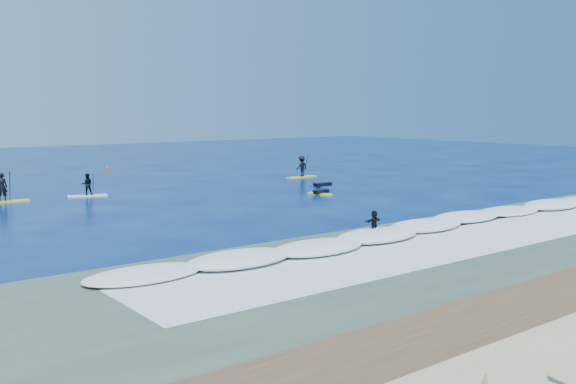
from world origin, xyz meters
TOP-DOWN VIEW (x-y plane):
  - ground at (0.00, 0.00)m, footprint 160.00×160.00m
  - shallow_water at (0.00, -14.00)m, footprint 90.00×13.00m
  - breaking_wave at (0.00, -10.00)m, footprint 40.00×6.00m
  - whitewater at (0.00, -13.00)m, footprint 34.00×5.00m
  - sup_paddler_left at (-14.07, 14.10)m, footprint 3.45×1.33m
  - sup_paddler_center at (-8.37, 13.63)m, footprint 2.82×1.43m
  - sup_paddler_right at (12.11, 14.20)m, footprint 3.35×1.14m
  - prone_paddler_near at (5.68, 4.06)m, footprint 1.64×2.11m
  - prone_paddler_far at (8.61, 7.27)m, footprint 1.86×2.35m
  - wave_surfer at (-2.84, -9.89)m, footprint 1.70×0.54m
  - marker_buoy at (0.16, 30.86)m, footprint 0.26×0.26m

SIDE VIEW (x-z plane):
  - ground at x=0.00m, z-range 0.00..0.00m
  - breaking_wave at x=0.00m, z-range -0.15..0.15m
  - whitewater at x=0.00m, z-range -0.01..0.01m
  - shallow_water at x=0.00m, z-range 0.00..0.01m
  - prone_paddler_near at x=5.68m, z-range -0.07..0.36m
  - prone_paddler_far at x=8.61m, z-range -0.08..0.41m
  - marker_buoy at x=0.16m, z-range -0.04..0.59m
  - wave_surfer at x=-2.84m, z-range 0.10..1.32m
  - sup_paddler_center at x=-8.37m, z-range -0.24..1.68m
  - sup_paddler_left at x=-14.07m, z-range -0.44..1.92m
  - sup_paddler_right at x=12.11m, z-range -0.25..2.05m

